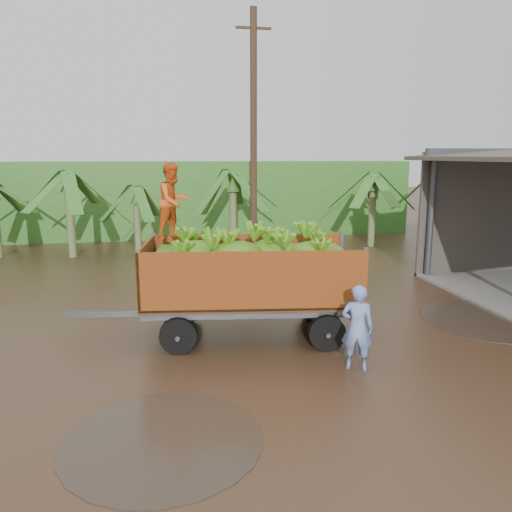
{
  "coord_description": "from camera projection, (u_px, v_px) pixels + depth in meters",
  "views": [
    {
      "loc": [
        -3.05,
        -8.87,
        3.9
      ],
      "look_at": [
        -1.08,
        1.91,
        1.68
      ],
      "focal_mm": 35.0,
      "sensor_mm": 36.0,
      "label": 1
    }
  ],
  "objects": [
    {
      "name": "hedge_north",
      "position": [
        186.0,
        199.0,
        24.58
      ],
      "size": [
        22.0,
        3.0,
        3.6
      ],
      "primitive_type": "cube",
      "color": "#2D661E",
      "rests_on": "ground"
    },
    {
      "name": "man_blue",
      "position": [
        357.0,
        328.0,
        9.11
      ],
      "size": [
        0.69,
        0.59,
        1.61
      ],
      "primitive_type": "imported",
      "rotation": [
        0.0,
        0.0,
        2.73
      ],
      "color": "#6781BB",
      "rests_on": "ground"
    },
    {
      "name": "utility_pole",
      "position": [
        254.0,
        141.0,
        17.16
      ],
      "size": [
        1.2,
        0.24,
        8.67
      ],
      "color": "#47301E",
      "rests_on": "ground"
    },
    {
      "name": "banana_plants",
      "position": [
        102.0,
        229.0,
        15.33
      ],
      "size": [
        24.85,
        20.72,
        3.69
      ],
      "color": "#2D661E",
      "rests_on": "ground"
    },
    {
      "name": "ground",
      "position": [
        327.0,
        356.0,
        9.87
      ],
      "size": [
        100.0,
        100.0,
        0.0
      ],
      "primitive_type": "plane",
      "color": "black",
      "rests_on": "ground"
    },
    {
      "name": "banana_trailer",
      "position": [
        249.0,
        274.0,
        10.74
      ],
      "size": [
        6.36,
        2.73,
        3.74
      ],
      "rotation": [
        0.0,
        0.0,
        -0.13
      ],
      "color": "#B35319",
      "rests_on": "ground"
    }
  ]
}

